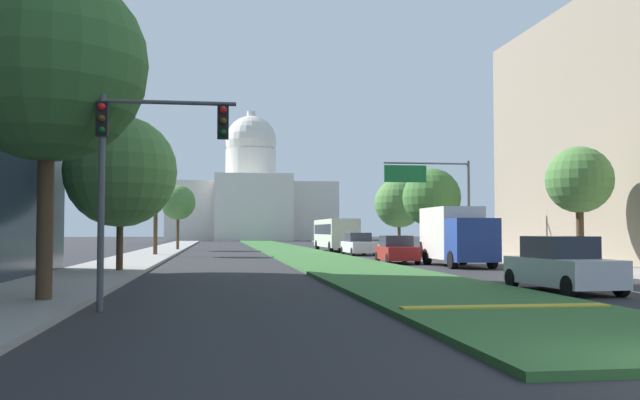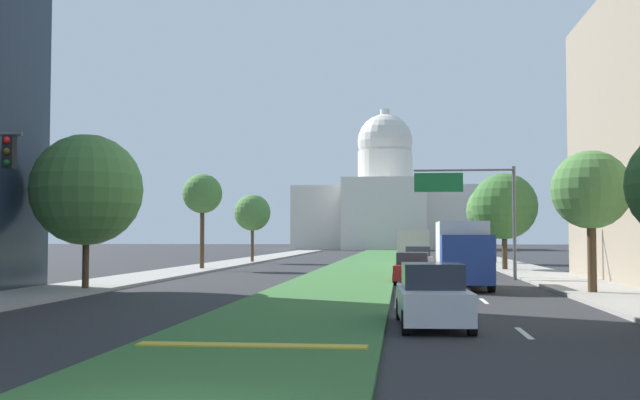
% 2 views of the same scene
% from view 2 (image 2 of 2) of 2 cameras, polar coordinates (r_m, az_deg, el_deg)
% --- Properties ---
extents(ground_plane, '(300.66, 300.66, 0.00)m').
position_cam_2_polar(ground_plane, '(77.54, 3.80, -4.55)').
color(ground_plane, '#2B2B2D').
extents(grass_median, '(5.54, 123.00, 0.14)m').
position_cam_2_polar(grass_median, '(70.71, 3.57, -4.67)').
color(grass_median, '#386B33').
rests_on(grass_median, ground_plane).
extents(median_curb_nose, '(4.99, 0.50, 0.04)m').
position_cam_2_polar(median_curb_nose, '(16.69, -5.14, -10.77)').
color(median_curb_nose, gold).
rests_on(median_curb_nose, grass_median).
extents(lane_dashes_right, '(0.16, 63.70, 0.01)m').
position_cam_2_polar(lane_dashes_right, '(53.18, 9.56, -5.36)').
color(lane_dashes_right, silver).
rests_on(lane_dashes_right, ground_plane).
extents(sidewalk_left, '(4.00, 123.00, 0.15)m').
position_cam_2_polar(sidewalk_left, '(65.58, -7.19, -4.80)').
color(sidewalk_left, '#9E9991').
rests_on(sidewalk_left, ground_plane).
extents(sidewalk_right, '(4.00, 123.00, 0.15)m').
position_cam_2_polar(sidewalk_right, '(64.40, 13.96, -4.78)').
color(sidewalk_right, '#9E9991').
rests_on(sidewalk_right, ground_plane).
extents(capitol_building, '(33.71, 24.26, 26.80)m').
position_cam_2_polar(capitol_building, '(145.04, 4.90, -0.45)').
color(capitol_building, silver).
rests_on(capitol_building, ground_plane).
extents(overhead_guide_sign, '(5.80, 0.20, 6.50)m').
position_cam_2_polar(overhead_guide_sign, '(44.68, 11.54, 0.12)').
color(overhead_guide_sign, '#515456').
rests_on(overhead_guide_sign, ground_plane).
extents(street_tree_left_mid, '(5.05, 5.05, 7.13)m').
position_cam_2_polar(street_tree_left_mid, '(36.13, -17.06, 0.73)').
color(street_tree_left_mid, '#4C3823').
rests_on(street_tree_left_mid, ground_plane).
extents(street_tree_right_mid, '(3.32, 3.32, 6.12)m').
position_cam_2_polar(street_tree_right_mid, '(34.11, 19.60, 0.68)').
color(street_tree_right_mid, '#4C3823').
rests_on(street_tree_right_mid, ground_plane).
extents(street_tree_left_far, '(2.90, 2.90, 7.05)m').
position_cam_2_polar(street_tree_left_far, '(56.27, -8.79, 0.42)').
color(street_tree_left_far, '#4C3823').
rests_on(street_tree_left_far, ground_plane).
extents(street_tree_right_far, '(4.71, 4.71, 6.97)m').
position_cam_2_polar(street_tree_right_far, '(55.63, 13.62, -0.47)').
color(street_tree_right_far, '#4C3823').
rests_on(street_tree_right_far, ground_plane).
extents(street_tree_left_distant, '(3.35, 3.35, 6.32)m').
position_cam_2_polar(street_tree_left_distant, '(70.23, -5.08, -0.96)').
color(street_tree_left_distant, '#4C3823').
rests_on(street_tree_left_distant, ground_plane).
extents(street_tree_right_distant, '(4.96, 4.96, 7.19)m').
position_cam_2_polar(street_tree_right_distant, '(69.54, 12.90, -0.82)').
color(street_tree_right_distant, '#4C3823').
rests_on(street_tree_right_distant, ground_plane).
extents(sedan_lead_stopped, '(2.07, 4.52, 1.75)m').
position_cam_2_polar(sedan_lead_stopped, '(21.41, 8.42, -7.20)').
color(sedan_lead_stopped, silver).
rests_on(sedan_lead_stopped, ground_plane).
extents(sedan_midblock, '(2.08, 4.28, 1.63)m').
position_cam_2_polar(sedan_midblock, '(40.70, 6.94, -5.13)').
color(sedan_midblock, maroon).
rests_on(sedan_midblock, ground_plane).
extents(sedan_distant, '(2.09, 4.66, 1.76)m').
position_cam_2_polar(sedan_distant, '(54.56, 7.29, -4.45)').
color(sedan_distant, silver).
rests_on(sedan_distant, ground_plane).
extents(box_truck_delivery, '(2.40, 6.40, 3.20)m').
position_cam_2_polar(box_truck_delivery, '(37.02, 10.64, -3.94)').
color(box_truck_delivery, navy).
rests_on(box_truck_delivery, ground_plane).
extents(city_bus, '(2.62, 11.00, 2.95)m').
position_cam_2_polar(city_bus, '(64.08, 6.93, -3.34)').
color(city_bus, beige).
rests_on(city_bus, ground_plane).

